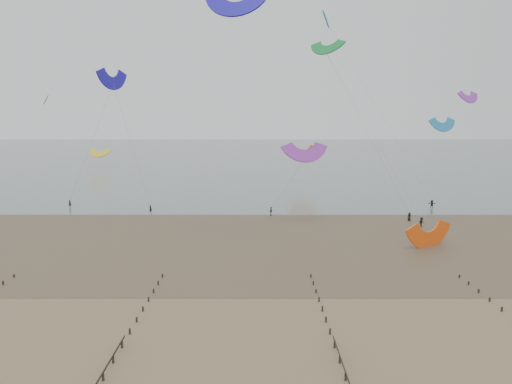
{
  "coord_description": "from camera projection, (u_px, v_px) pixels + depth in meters",
  "views": [
    {
      "loc": [
        -2.64,
        -46.06,
        19.53
      ],
      "look_at": [
        -2.66,
        28.0,
        8.0
      ],
      "focal_mm": 35.0,
      "sensor_mm": 36.0,
      "label": 1
    }
  ],
  "objects": [
    {
      "name": "kitesurfers",
      "position": [
        420.0,
        212.0,
        96.62
      ],
      "size": [
        116.61,
        19.71,
        1.74
      ],
      "color": "black",
      "rests_on": "ground"
    },
    {
      "name": "grounded_kite",
      "position": [
        429.0,
        246.0,
        74.63
      ],
      "size": [
        9.59,
        8.95,
        4.21
      ],
      "primitive_type": null,
      "rotation": [
        1.54,
        0.0,
        0.51
      ],
      "color": "#FF5610",
      "rests_on": "ground"
    },
    {
      "name": "kites_airborne",
      "position": [
        195.0,
        111.0,
        129.12
      ],
      "size": [
        235.97,
        116.67,
        41.46
      ],
      "color": "purple",
      "rests_on": "ground"
    },
    {
      "name": "sea_and_shore",
      "position": [
        247.0,
        234.0,
        82.51
      ],
      "size": [
        500.0,
        665.0,
        0.03
      ],
      "color": "#475654",
      "rests_on": "ground"
    },
    {
      "name": "ground",
      "position": [
        283.0,
        317.0,
        48.51
      ],
      "size": [
        500.0,
        500.0,
        0.0
      ],
      "primitive_type": "plane",
      "color": "brown",
      "rests_on": "ground"
    },
    {
      "name": "kitesurfer_lead",
      "position": [
        151.0,
        209.0,
        99.94
      ],
      "size": [
        0.68,
        0.57,
        1.59
      ],
      "primitive_type": "imported",
      "rotation": [
        0.0,
        0.0,
        2.76
      ],
      "color": "black",
      "rests_on": "ground"
    }
  ]
}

